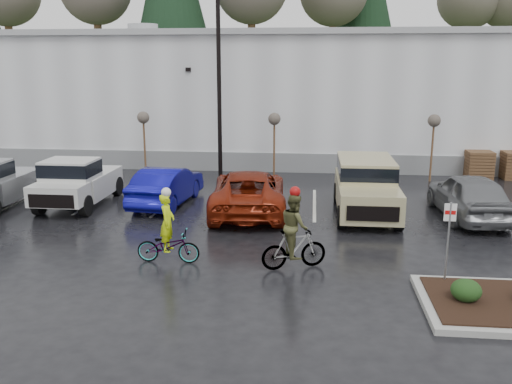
# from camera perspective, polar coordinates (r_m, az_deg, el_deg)

# --- Properties ---
(ground) EXTENTS (120.00, 120.00, 0.00)m
(ground) POSITION_cam_1_polar(r_m,az_deg,el_deg) (14.26, 4.11, -9.50)
(ground) COLOR black
(ground) RESTS_ON ground
(warehouse) EXTENTS (60.50, 15.50, 7.20)m
(warehouse) POSITION_cam_1_polar(r_m,az_deg,el_deg) (35.17, 5.51, 10.33)
(warehouse) COLOR silver
(warehouse) RESTS_ON ground
(wooded_ridge) EXTENTS (80.00, 25.00, 6.00)m
(wooded_ridge) POSITION_cam_1_polar(r_m,az_deg,el_deg) (58.18, 5.77, 10.93)
(wooded_ridge) COLOR #273E1A
(wooded_ridge) RESTS_ON ground
(lamppost) EXTENTS (0.50, 1.00, 9.22)m
(lamppost) POSITION_cam_1_polar(r_m,az_deg,el_deg) (25.50, -3.95, 13.76)
(lamppost) COLOR black
(lamppost) RESTS_ON ground
(sapling_west) EXTENTS (0.60, 0.60, 3.20)m
(sapling_west) POSITION_cam_1_polar(r_m,az_deg,el_deg) (27.58, -11.77, 7.33)
(sapling_west) COLOR #462F1C
(sapling_west) RESTS_ON ground
(sapling_mid) EXTENTS (0.60, 0.60, 3.20)m
(sapling_mid) POSITION_cam_1_polar(r_m,az_deg,el_deg) (26.34, 1.94, 7.33)
(sapling_mid) COLOR #462F1C
(sapling_mid) RESTS_ON ground
(sapling_east) EXTENTS (0.60, 0.60, 3.20)m
(sapling_east) POSITION_cam_1_polar(r_m,az_deg,el_deg) (26.87, 18.22, 6.78)
(sapling_east) COLOR #462F1C
(sapling_east) RESTS_ON ground
(pallet_stack_a) EXTENTS (1.20, 1.20, 1.35)m
(pallet_stack_a) POSITION_cam_1_polar(r_m,az_deg,el_deg) (28.73, 22.40, 2.69)
(pallet_stack_a) COLOR #462F1C
(pallet_stack_a) RESTS_ON ground
(shrub_a) EXTENTS (0.70, 0.70, 0.52)m
(shrub_a) POSITION_cam_1_polar(r_m,az_deg,el_deg) (13.66, 21.25, -9.63)
(shrub_a) COLOR #123313
(shrub_a) RESTS_ON curb_island
(fire_lane_sign) EXTENTS (0.30, 0.05, 2.20)m
(fire_lane_sign) POSITION_cam_1_polar(r_m,az_deg,el_deg) (14.37, 19.60, -4.13)
(fire_lane_sign) COLOR gray
(fire_lane_sign) RESTS_ON ground
(pickup_white) EXTENTS (2.10, 5.20, 1.96)m
(pickup_white) POSITION_cam_1_polar(r_m,az_deg,el_deg) (22.78, -17.92, 1.24)
(pickup_white) COLOR beige
(pickup_white) RESTS_ON ground
(car_blue) EXTENTS (2.08, 4.78, 1.53)m
(car_blue) POSITION_cam_1_polar(r_m,az_deg,el_deg) (21.90, -9.37, 0.67)
(car_blue) COLOR #0C0B82
(car_blue) RESTS_ON ground
(car_red) EXTENTS (3.17, 6.03, 1.62)m
(car_red) POSITION_cam_1_polar(r_m,az_deg,el_deg) (20.44, -0.79, 0.06)
(car_red) COLOR maroon
(car_red) RESTS_ON ground
(suv_tan) EXTENTS (2.20, 5.10, 2.06)m
(suv_tan) POSITION_cam_1_polar(r_m,az_deg,el_deg) (20.44, 11.52, 0.42)
(suv_tan) COLOR tan
(suv_tan) RESTS_ON ground
(car_grey) EXTENTS (2.30, 5.07, 1.69)m
(car_grey) POSITION_cam_1_polar(r_m,az_deg,el_deg) (21.18, 21.51, -0.33)
(car_grey) COLOR slate
(car_grey) RESTS_ON ground
(cyclist_hivis) EXTENTS (1.80, 0.63, 2.19)m
(cyclist_hivis) POSITION_cam_1_polar(r_m,az_deg,el_deg) (15.59, -9.25, -4.93)
(cyclist_hivis) COLOR #3F3F44
(cyclist_hivis) RESTS_ON ground
(cyclist_olive) EXTENTS (1.86, 1.15, 2.33)m
(cyclist_olive) POSITION_cam_1_polar(r_m,az_deg,el_deg) (14.92, 4.04, -4.96)
(cyclist_olive) COLOR #3F3F44
(cyclist_olive) RESTS_ON ground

